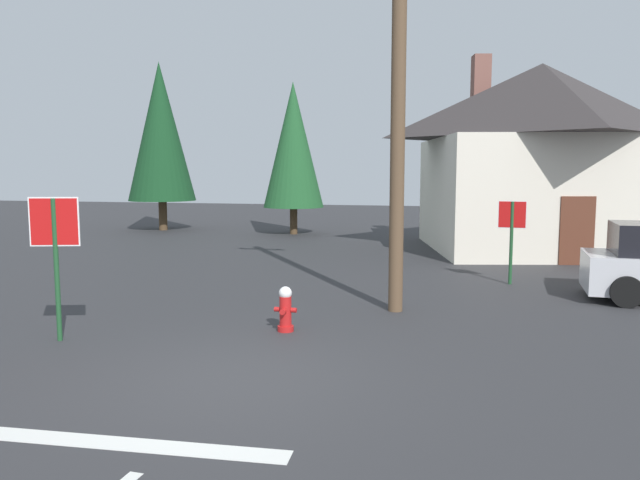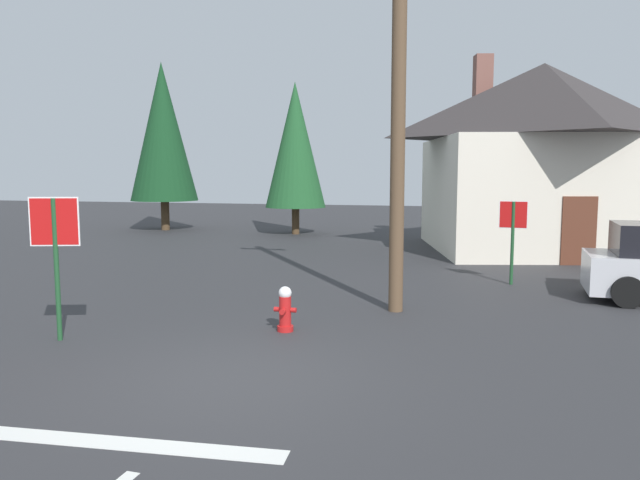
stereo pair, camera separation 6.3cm
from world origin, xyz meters
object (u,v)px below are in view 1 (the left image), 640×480
at_px(utility_pole, 399,68).
at_px(stop_sign_far, 512,226).
at_px(house, 539,154).
at_px(pine_tree_mid_left, 161,132).
at_px(stop_sign_near, 55,238).
at_px(pine_tree_tall_left, 293,145).
at_px(fire_hydrant, 285,309).

height_order(utility_pole, stop_sign_far, utility_pole).
relative_size(house, pine_tree_mid_left, 1.19).
height_order(stop_sign_near, pine_tree_tall_left, pine_tree_tall_left).
relative_size(utility_pole, pine_tree_tall_left, 1.39).
relative_size(house, pine_tree_tall_left, 1.40).
height_order(stop_sign_far, house, house).
height_order(stop_sign_near, fire_hydrant, stop_sign_near).
relative_size(utility_pole, house, 0.99).
bearing_deg(pine_tree_tall_left, stop_sign_near, -87.45).
height_order(utility_pole, pine_tree_tall_left, utility_pole).
bearing_deg(house, stop_sign_far, -100.86).
bearing_deg(house, utility_pole, -109.71).
relative_size(stop_sign_near, utility_pole, 0.26).
distance_m(stop_sign_near, pine_tree_tall_left, 17.04).
bearing_deg(house, pine_tree_mid_left, 167.78).
bearing_deg(stop_sign_near, pine_tree_mid_left, 112.32).
xyz_separation_m(stop_sign_near, house, (8.83, 13.80, 1.61)).
distance_m(stop_sign_near, house, 16.46).
bearing_deg(house, stop_sign_near, -122.59).
bearing_deg(house, pine_tree_tall_left, 162.16).
bearing_deg(utility_pole, stop_sign_far, 55.25).
xyz_separation_m(stop_sign_far, pine_tree_tall_left, (-8.24, 10.07, 2.37)).
height_order(stop_sign_near, pine_tree_mid_left, pine_tree_mid_left).
bearing_deg(pine_tree_mid_left, stop_sign_far, -35.60).
height_order(house, pine_tree_tall_left, house).
distance_m(stop_sign_far, pine_tree_tall_left, 13.22).
relative_size(pine_tree_tall_left, pine_tree_mid_left, 0.85).
bearing_deg(stop_sign_far, house, 79.14).
xyz_separation_m(house, pine_tree_tall_left, (-9.58, 3.08, 0.51)).
bearing_deg(utility_pole, pine_tree_mid_left, 131.20).
bearing_deg(house, fire_hydrant, -113.58).
distance_m(fire_hydrant, pine_tree_tall_left, 16.40).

